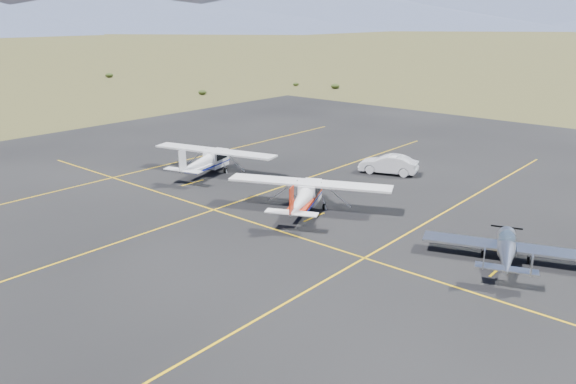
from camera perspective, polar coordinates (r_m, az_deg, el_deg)
ground at (r=32.21m, az=16.64°, el=-4.07°), size 1600.00×1600.00×0.00m
apron at (r=35.35m, az=6.30°, el=-1.48°), size 72.00×72.00×0.02m
aircraft_low_wing at (r=28.94m, az=21.31°, el=-5.28°), size 5.85×7.88×1.73m
aircraft_cessna at (r=33.62m, az=1.77°, el=-0.33°), size 7.46×9.77×2.57m
aircraft_plain at (r=42.32m, az=-8.18°, el=3.25°), size 6.65×10.04×2.55m
sedan at (r=42.90m, az=10.16°, el=2.79°), size 2.84×4.59×1.43m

